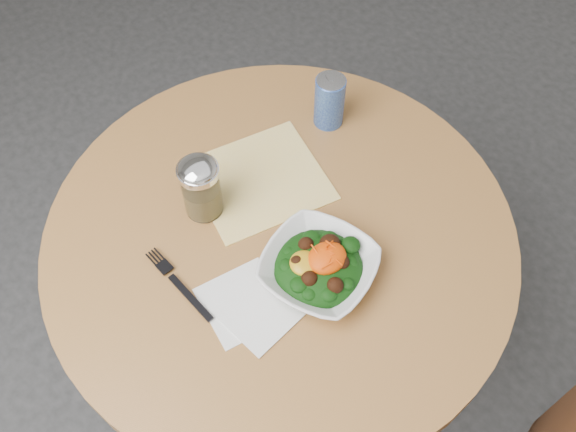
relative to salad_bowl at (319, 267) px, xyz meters
name	(u,v)px	position (x,y,z in m)	size (l,w,h in m)	color
ground	(283,370)	(0.00, 0.12, -0.78)	(6.00, 6.00, 0.00)	#2B2B2D
table	(281,280)	(0.00, 0.12, -0.23)	(0.90, 0.90, 0.75)	black
cloth_napkin	(260,180)	(0.04, 0.24, -0.03)	(0.25, 0.23, 0.00)	#DA9D0B
paper_napkins	(251,305)	(-0.13, 0.03, -0.03)	(0.17, 0.18, 0.00)	white
salad_bowl	(319,267)	(0.00, 0.00, 0.00)	(0.26, 0.26, 0.07)	silver
fork	(177,282)	(-0.21, 0.14, -0.02)	(0.03, 0.19, 0.00)	black
spice_shaker	(201,188)	(-0.08, 0.25, 0.04)	(0.08, 0.08, 0.14)	silver
beverage_can	(329,101)	(0.25, 0.27, 0.03)	(0.06, 0.06, 0.12)	navy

